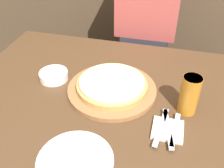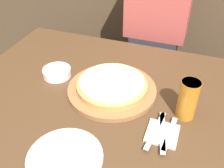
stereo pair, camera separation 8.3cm
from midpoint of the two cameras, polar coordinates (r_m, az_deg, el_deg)
The scene contains 10 objects.
dining_table at distance 1.32m, azimuth -0.70°, elevation -16.04°, with size 1.39×1.03×0.72m.
pizza_on_board at distance 1.10m, azimuth -2.15°, elevation -0.72°, with size 0.38×0.38×0.06m.
beer_glass at distance 1.00m, azimuth 14.32°, elevation -2.06°, with size 0.07×0.07×0.16m.
dinner_plate at distance 0.87m, azimuth -10.82°, elevation -16.34°, with size 0.24×0.24×0.02m.
side_bowl at distance 1.22m, azimuth -14.48°, elevation 1.77°, with size 0.13×0.13×0.04m.
napkin_stack at distance 0.96m, azimuth 9.60°, elevation -9.88°, with size 0.11×0.11×0.01m.
fork at distance 0.96m, azimuth 8.15°, elevation -9.30°, with size 0.04×0.20×0.00m.
dinner_knife at distance 0.96m, azimuth 9.65°, elevation -9.53°, with size 0.06×0.19×0.00m.
spoon at distance 0.96m, azimuth 11.15°, elevation -9.75°, with size 0.03×0.17×0.00m.
diner_person at distance 1.68m, azimuth 5.77°, elevation 9.05°, with size 0.36×0.20×1.29m.
Camera 1 is at (0.17, -0.78, 1.42)m, focal length 42.00 mm.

